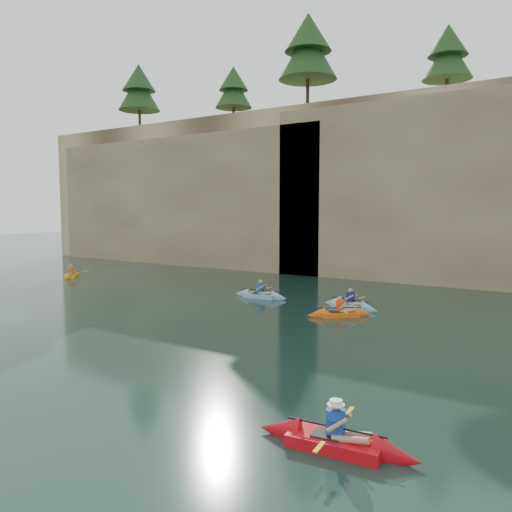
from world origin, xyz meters
The scene contains 12 objects.
ground centered at (0.00, 0.00, 0.00)m, with size 160.00×160.00×0.00m, color black.
cliff centered at (0.00, 30.00, 6.00)m, with size 70.00×16.00×12.00m, color tan.
cliff_slab_west centered at (-20.00, 22.60, 5.28)m, with size 26.00×2.40×10.56m, color tan.
cliff_slab_center centered at (2.00, 22.60, 5.70)m, with size 24.00×2.40×11.40m, color tan.
sea_cave_west centered at (-18.00, 21.95, 2.00)m, with size 4.50×1.00×4.00m, color black.
sea_cave_center centered at (-4.00, 21.95, 1.60)m, with size 3.50×1.00×3.20m, color black.
cliff_pines centered at (0.00, 25.00, 15.91)m, with size 56.00×6.00×7.83m, color black, non-canonical shape.
main_kayaker centered at (3.82, 0.01, 0.15)m, with size 3.18×2.14×1.16m.
kayaker_orange centered at (-0.81, 10.76, 0.13)m, with size 2.55×2.26×1.05m.
kayaker_ltblue_near centered at (-1.11, 12.61, 0.14)m, with size 2.96×2.22×1.14m.
kayaker_yellow centered at (-20.61, 12.39, 0.14)m, with size 2.28×2.47×1.10m.
kayaker_ltblue_mid centered at (-5.96, 12.68, 0.14)m, with size 3.03×2.27×1.14m.
Camera 1 is at (7.46, -8.25, 4.44)m, focal length 35.00 mm.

